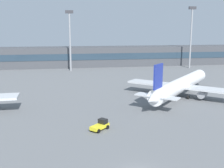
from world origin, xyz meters
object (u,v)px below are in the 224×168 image
object	(u,v)px
airplane_mid	(182,84)
floodlight_tower_west	(191,33)
floodlight_tower_east	(70,36)
baggage_tug_yellow	(101,125)

from	to	relation	value
airplane_mid	floodlight_tower_west	world-z (taller)	floodlight_tower_west
airplane_mid	floodlight_tower_east	distance (m)	56.83
floodlight_tower_west	floodlight_tower_east	bearing A→B (deg)	-179.71
floodlight_tower_west	baggage_tug_yellow	bearing A→B (deg)	-125.27
floodlight_tower_east	airplane_mid	bearing A→B (deg)	-61.01
baggage_tug_yellow	floodlight_tower_west	distance (m)	86.24
airplane_mid	floodlight_tower_east	bearing A→B (deg)	118.99
airplane_mid	baggage_tug_yellow	size ratio (longest dim) A/B	8.74
airplane_mid	floodlight_tower_west	size ratio (longest dim) A/B	1.20
baggage_tug_yellow	floodlight_tower_east	xyz separation A→B (m)	(-3.29, 69.15, 13.36)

